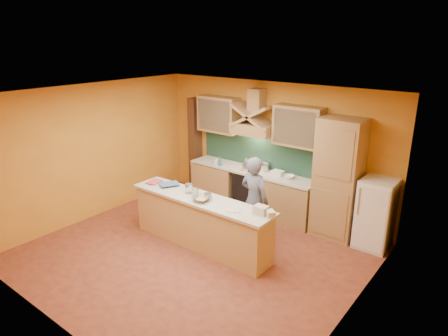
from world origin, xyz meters
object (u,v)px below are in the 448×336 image
Objects in this scene: person at (254,200)px; mixing_bowl at (201,199)px; fridge at (376,214)px; stove at (251,190)px; kitchen_scale at (208,197)px.

person reaches higher than mixing_bowl.
fridge is 2.18m from person.
stove is at bearing 180.00° from fridge.
person is 0.90m from kitchen_scale.
stove is 1.48m from person.
fridge is at bearing -142.63° from person.
kitchen_scale is at bearing 70.69° from mixing_bowl.
fridge is 3.13m from mixing_bowl.
mixing_bowl is at bearing -110.39° from kitchen_scale.
fridge is at bearing 0.00° from stove.
person is at bearing 56.97° from mixing_bowl.
person is at bearing -53.42° from stove.
person is 15.17× the size of kitchen_scale.
person is (0.85, -1.15, 0.38)m from stove.
kitchen_scale is (-2.35, -1.87, 0.34)m from fridge.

